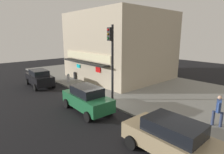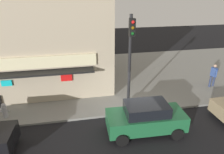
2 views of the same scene
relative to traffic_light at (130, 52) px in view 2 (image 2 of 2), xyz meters
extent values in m
plane|color=black|center=(0.12, -0.73, -3.76)|extent=(57.28, 57.28, 0.00)
cube|color=gray|center=(0.12, 5.24, -3.69)|extent=(38.18, 11.94, 0.13)
cube|color=tan|center=(-5.69, 6.26, 0.09)|extent=(10.22, 9.28, 7.44)
cube|color=beige|center=(-5.69, 1.54, -0.81)|extent=(7.77, 0.16, 0.74)
cube|color=black|center=(-5.69, 1.19, -1.38)|extent=(7.36, 0.90, 0.12)
cube|color=#19D8E5|center=(-7.38, 1.56, -2.04)|extent=(0.62, 0.08, 0.37)
cube|color=red|center=(-3.76, 1.56, -1.95)|extent=(0.71, 0.08, 0.50)
cylinder|color=black|center=(0.00, 0.10, -0.78)|extent=(0.18, 0.18, 5.70)
cube|color=black|center=(0.00, -0.15, 1.40)|extent=(0.32, 0.28, 0.95)
sphere|color=red|center=(0.00, -0.30, 1.70)|extent=(0.18, 0.18, 0.18)
sphere|color=brown|center=(0.00, -0.30, 1.40)|extent=(0.18, 0.18, 0.18)
sphere|color=#0F4C19|center=(0.00, -0.30, 1.10)|extent=(0.18, 0.18, 0.18)
cylinder|color=#B2B2B7|center=(-7.39, 0.27, -3.28)|extent=(0.29, 0.29, 0.70)
sphere|color=#B2B2B7|center=(-7.39, 0.27, -2.85)|extent=(0.25, 0.25, 0.25)
cylinder|color=#B2B2B7|center=(-7.59, 0.27, -3.24)|extent=(0.12, 0.10, 0.10)
cylinder|color=#B2B2B7|center=(-7.19, 0.27, -3.24)|extent=(0.12, 0.10, 0.10)
cylinder|color=navy|center=(7.23, 1.69, -3.20)|extent=(0.20, 0.20, 0.85)
cylinder|color=navy|center=(6.85, 1.58, -3.20)|extent=(0.20, 0.20, 0.85)
cube|color=#334C8C|center=(7.04, 1.63, -2.44)|extent=(0.35, 0.46, 0.68)
sphere|color=tan|center=(7.04, 1.63, -1.96)|extent=(0.22, 0.22, 0.22)
cylinder|color=#334C8C|center=(6.97, 1.85, -2.48)|extent=(0.12, 0.12, 0.61)
cylinder|color=#334C8C|center=(7.10, 1.41, -2.48)|extent=(0.12, 0.12, 0.61)
cube|color=#1E6038|center=(0.25, -2.42, -3.02)|extent=(4.12, 1.84, 0.83)
cube|color=black|center=(0.25, -2.42, -2.32)|extent=(2.24, 1.50, 0.57)
cylinder|color=black|center=(1.70, -1.63, -3.44)|extent=(0.65, 0.24, 0.64)
cylinder|color=black|center=(1.64, -3.32, -3.44)|extent=(0.65, 0.24, 0.64)
cylinder|color=black|center=(-1.14, -1.52, -3.44)|extent=(0.65, 0.24, 0.64)
cylinder|color=black|center=(-1.20, -3.22, -3.44)|extent=(0.65, 0.24, 0.64)
cylinder|color=black|center=(-6.73, -1.76, -3.44)|extent=(0.65, 0.26, 0.64)
cylinder|color=black|center=(5.21, -1.52, -3.44)|extent=(0.64, 0.22, 0.64)
camera|label=1|loc=(10.27, -8.97, 1.33)|focal=29.52mm
camera|label=2|loc=(-3.21, -10.94, 3.37)|focal=33.07mm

